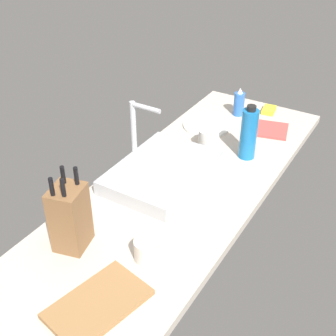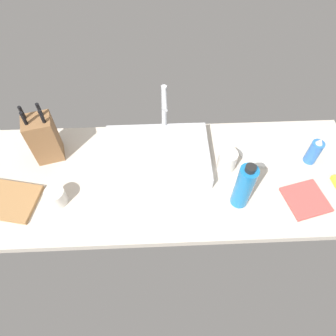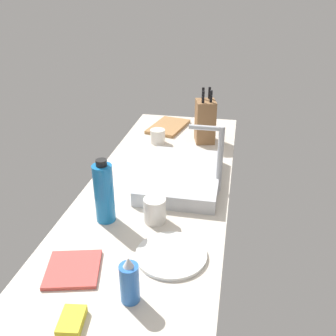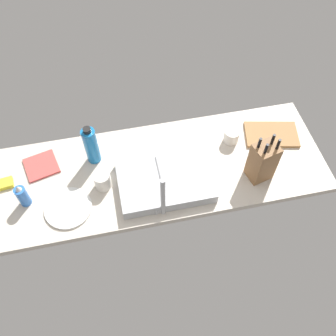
{
  "view_description": "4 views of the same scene",
  "coord_description": "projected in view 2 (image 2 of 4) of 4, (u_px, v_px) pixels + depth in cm",
  "views": [
    {
      "loc": [
        -129.01,
        -71.15,
        108.65
      ],
      "look_at": [
        -5.03,
        4.27,
        12.28
      ],
      "focal_mm": 48.14,
      "sensor_mm": 36.0,
      "label": 1
    },
    {
      "loc": [
        0.28,
        -76.33,
        118.22
      ],
      "look_at": [
        3.48,
        0.28,
        9.58
      ],
      "focal_mm": 33.68,
      "sensor_mm": 36.0,
      "label": 2
    },
    {
      "loc": [
        139.58,
        30.97,
        83.01
      ],
      "look_at": [
        -3.18,
        2.98,
        8.97
      ],
      "focal_mm": 39.74,
      "sensor_mm": 36.0,
      "label": 3
    },
    {
      "loc": [
        17.91,
        109.07,
        164.56
      ],
      "look_at": [
        -4.13,
        4.77,
        9.8
      ],
      "focal_mm": 39.93,
      "sensor_mm": 36.0,
      "label": 4
    }
  ],
  "objects": [
    {
      "name": "faucet",
      "position": [
        164.0,
        110.0,
        1.38
      ],
      "size": [
        5.5,
        14.17,
        28.6
      ],
      "color": "#B7BABF",
      "rests_on": "countertop_slab"
    },
    {
      "name": "coffee_mug",
      "position": [
        227.0,
        160.0,
        1.37
      ],
      "size": [
        8.17,
        8.17,
        9.33
      ],
      "primitive_type": "cylinder",
      "color": "silver",
      "rests_on": "countertop_slab"
    },
    {
      "name": "cutting_board",
      "position": [
        2.0,
        199.0,
        1.3
      ],
      "size": [
        31.84,
        23.32,
        1.8
      ],
      "primitive_type": "cube",
      "rotation": [
        0.0,
        0.0,
        -0.21
      ],
      "color": "#9E7042",
      "rests_on": "countertop_slab"
    },
    {
      "name": "countertop_slab",
      "position": [
        160.0,
        179.0,
        1.39
      ],
      "size": [
        175.43,
        61.08,
        3.5
      ],
      "primitive_type": "cube",
      "color": "beige",
      "rests_on": "ground"
    },
    {
      "name": "water_bottle",
      "position": [
        243.0,
        186.0,
        1.21
      ],
      "size": [
        7.11,
        7.11,
        24.54
      ],
      "color": "#1970B7",
      "rests_on": "countertop_slab"
    },
    {
      "name": "knife_block",
      "position": [
        43.0,
        138.0,
        1.35
      ],
      "size": [
        13.62,
        12.54,
        29.01
      ],
      "rotation": [
        0.0,
        0.0,
        0.25
      ],
      "color": "brown",
      "rests_on": "countertop_slab"
    },
    {
      "name": "dish_towel",
      "position": [
        305.0,
        200.0,
        1.3
      ],
      "size": [
        19.58,
        19.35,
        1.2
      ],
      "primitive_type": "cube",
      "rotation": [
        0.0,
        0.0,
        0.25
      ],
      "color": "#CC4C47",
      "rests_on": "countertop_slab"
    },
    {
      "name": "soap_bottle",
      "position": [
        313.0,
        151.0,
        1.38
      ],
      "size": [
        5.42,
        5.42,
        14.74
      ],
      "color": "blue",
      "rests_on": "countertop_slab"
    },
    {
      "name": "dinner_plate",
      "position": [
        261.0,
        148.0,
        1.46
      ],
      "size": [
        23.04,
        23.04,
        1.2
      ],
      "primitive_type": "cylinder",
      "color": "white",
      "rests_on": "countertop_slab"
    },
    {
      "name": "ceramic_cup",
      "position": [
        55.0,
        197.0,
        1.28
      ],
      "size": [
        7.96,
        7.96,
        7.52
      ],
      "primitive_type": "cylinder",
      "color": "silver",
      "rests_on": "countertop_slab"
    },
    {
      "name": "sink_basin",
      "position": [
        156.0,
        156.0,
        1.41
      ],
      "size": [
        46.4,
        32.69,
        5.99
      ],
      "primitive_type": "cube",
      "color": "#B7BABF",
      "rests_on": "countertop_slab"
    }
  ]
}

